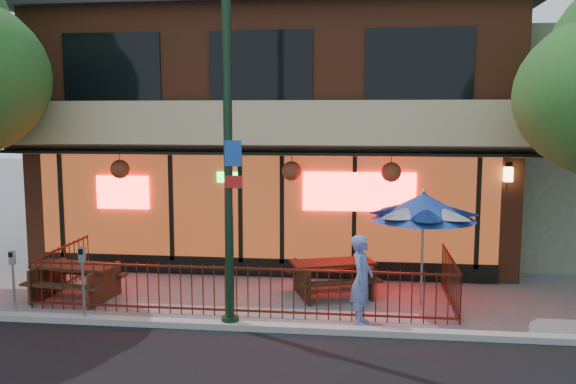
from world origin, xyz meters
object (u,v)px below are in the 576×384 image
picnic_table_right (333,273)px  pedestrian (362,280)px  picnic_table_left (76,276)px  parking_meter_far (13,272)px  street_light (228,156)px  patio_umbrella (423,207)px  parking_meter_near (83,271)px

picnic_table_right → pedestrian: bearing=-70.9°
picnic_table_left → parking_meter_far: 1.49m
street_light → picnic_table_left: size_ratio=3.71×
patio_umbrella → parking_meter_near: 6.71m
picnic_table_right → pedestrian: pedestrian is taller
picnic_table_left → picnic_table_right: bearing=9.5°
street_light → parking_meter_near: street_light is taller
picnic_table_left → pedestrian: 6.06m
picnic_table_left → parking_meter_far: bearing=-114.8°
picnic_table_left → patio_umbrella: bearing=3.7°
picnic_table_right → parking_meter_far: (-5.97, -2.20, 0.41)m
picnic_table_left → pedestrian: bearing=-8.2°
picnic_table_right → picnic_table_left: bearing=-170.5°
street_light → pedestrian: size_ratio=4.15×
picnic_table_right → parking_meter_far: parking_meter_far is taller
street_light → parking_meter_far: (-4.20, 0.00, -2.25)m
street_light → pedestrian: street_light is taller
street_light → parking_meter_near: size_ratio=4.83×
patio_umbrella → parking_meter_near: size_ratio=1.65×
pedestrian → parking_meter_far: pedestrian is taller
picnic_table_left → pedestrian: (5.98, -0.87, 0.35)m
pedestrian → parking_meter_near: size_ratio=1.16×
picnic_table_left → parking_meter_near: bearing=-58.8°
picnic_table_left → patio_umbrella: patio_umbrella is taller
parking_meter_near → patio_umbrella: bearing=16.1°
street_light → parking_meter_near: 3.52m
picnic_table_left → parking_meter_near: (0.83, -1.38, 0.49)m
patio_umbrella → parking_meter_near: (-6.37, -1.84, -1.06)m
picnic_table_left → patio_umbrella: size_ratio=0.79×
patio_umbrella → parking_meter_far: 8.08m
street_light → parking_meter_far: bearing=180.0°
picnic_table_left → parking_meter_near: parking_meter_near is taller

